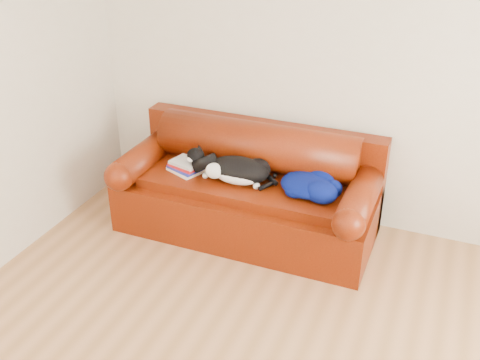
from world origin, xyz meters
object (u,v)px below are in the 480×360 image
at_px(sofa_base, 247,206).
at_px(cat, 238,171).
at_px(book_stack, 186,166).
at_px(blanket, 310,184).

distance_m(sofa_base, cat, 0.37).
bearing_deg(sofa_base, cat, -116.47).
bearing_deg(book_stack, sofa_base, 8.90).
bearing_deg(sofa_base, blanket, -3.17).
bearing_deg(cat, sofa_base, 42.70).
height_order(sofa_base, book_stack, book_stack).
bearing_deg(sofa_base, book_stack, -171.10).
distance_m(sofa_base, book_stack, 0.60).
bearing_deg(blanket, cat, -174.44).
relative_size(sofa_base, blanket, 3.91).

